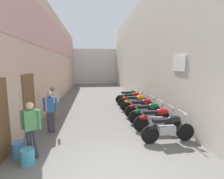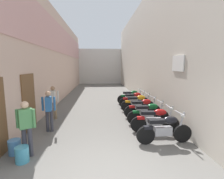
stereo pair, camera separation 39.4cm
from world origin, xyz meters
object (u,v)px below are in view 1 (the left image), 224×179
object	(u,v)px
motorcycle_second	(158,119)
motorcycle_fifth	(137,102)
pedestrian_further_down	(53,101)
water_jug_near_door	(19,149)
motorcycle_sixth	(133,99)
pedestrian_by_doorway	(31,126)
motorcycle_third	(150,112)
pedestrian_mid_alley	(51,109)
motorcycle_nearest	(169,128)
motorcycle_seventh	(130,96)
water_jug_beside_first	(28,157)
motorcycle_fourth	(143,107)

from	to	relation	value
motorcycle_second	motorcycle_fifth	xyz separation A→B (m)	(0.00, 2.88, 0.00)
pedestrian_further_down	water_jug_near_door	xyz separation A→B (m)	(-0.26, -3.16, -0.71)
motorcycle_sixth	pedestrian_by_doorway	size ratio (longest dim) A/B	1.18
motorcycle_third	pedestrian_mid_alley	world-z (taller)	pedestrian_mid_alley
motorcycle_nearest	water_jug_near_door	xyz separation A→B (m)	(-4.54, -0.32, -0.29)
motorcycle_second	pedestrian_mid_alley	bearing A→B (deg)	174.59
motorcycle_nearest	pedestrian_further_down	bearing A→B (deg)	146.34
motorcycle_third	motorcycle_seventh	world-z (taller)	same
motorcycle_fifth	pedestrian_mid_alley	size ratio (longest dim) A/B	1.18
motorcycle_second	water_jug_beside_first	bearing A→B (deg)	-157.96
pedestrian_by_doorway	pedestrian_mid_alley	distance (m)	1.76
motorcycle_third	motorcycle_fifth	distance (m)	2.00
motorcycle_nearest	water_jug_near_door	bearing A→B (deg)	-175.97
motorcycle_fifth	pedestrian_further_down	world-z (taller)	pedestrian_further_down
motorcycle_fifth	water_jug_beside_first	distance (m)	6.16
pedestrian_mid_alley	pedestrian_by_doorway	bearing A→B (deg)	-92.83
motorcycle_fifth	water_jug_near_door	distance (m)	6.13
pedestrian_mid_alley	water_jug_near_door	size ratio (longest dim) A/B	3.74
motorcycle_third	motorcycle_sixth	world-z (taller)	same
motorcycle_fourth	motorcycle_fifth	distance (m)	1.06
motorcycle_second	motorcycle_third	distance (m)	0.88
motorcycle_nearest	pedestrian_by_doorway	distance (m)	4.15
motorcycle_second	motorcycle_sixth	world-z (taller)	same
motorcycle_sixth	pedestrian_mid_alley	size ratio (longest dim) A/B	1.18
motorcycle_nearest	motorcycle_sixth	world-z (taller)	same
motorcycle_fifth	motorcycle_seventh	distance (m)	1.82
pedestrian_further_down	motorcycle_fourth	bearing A→B (deg)	-1.41
motorcycle_sixth	water_jug_beside_first	world-z (taller)	motorcycle_sixth
motorcycle_fourth	motorcycle_sixth	world-z (taller)	same
motorcycle_fourth	motorcycle_seventh	distance (m)	2.88
water_jug_beside_first	motorcycle_second	bearing A→B (deg)	22.04
pedestrian_mid_alley	water_jug_near_door	world-z (taller)	pedestrian_mid_alley
motorcycle_nearest	water_jug_beside_first	distance (m)	4.21
motorcycle_nearest	motorcycle_second	world-z (taller)	same
pedestrian_further_down	motorcycle_second	bearing A→B (deg)	-24.28
motorcycle_seventh	pedestrian_by_doorway	size ratio (longest dim) A/B	1.18
motorcycle_seventh	water_jug_beside_first	bearing A→B (deg)	-122.98
motorcycle_seventh	pedestrian_mid_alley	bearing A→B (deg)	-132.96
water_jug_beside_first	pedestrian_further_down	bearing A→B (deg)	92.15
motorcycle_third	pedestrian_mid_alley	size ratio (longest dim) A/B	1.18
motorcycle_fourth	pedestrian_further_down	xyz separation A→B (m)	(-4.27, 0.11, 0.42)
motorcycle_seventh	motorcycle_sixth	bearing A→B (deg)	-90.00
water_jug_near_door	pedestrian_further_down	bearing A→B (deg)	85.22
motorcycle_fifth	water_jug_near_door	size ratio (longest dim) A/B	4.41
water_jug_beside_first	pedestrian_mid_alley	bearing A→B (deg)	86.78
motorcycle_fourth	pedestrian_by_doorway	size ratio (longest dim) A/B	1.18
motorcycle_third	water_jug_beside_first	size ratio (longest dim) A/B	4.41
motorcycle_third	pedestrian_by_doorway	bearing A→B (deg)	-151.18
motorcycle_sixth	motorcycle_third	bearing A→B (deg)	-90.00
motorcycle_seventh	pedestrian_by_doorway	xyz separation A→B (m)	(-4.11, -6.08, 0.42)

